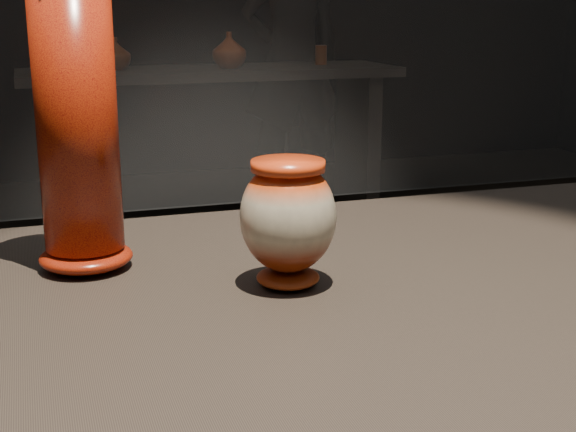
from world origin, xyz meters
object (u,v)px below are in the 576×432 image
object	(u,v)px
tall_vase	(77,128)
back_shelf	(213,117)
main_vase	(288,218)
visitor	(292,59)

from	to	relation	value
tall_vase	back_shelf	xyz separation A→B (m)	(0.89, 3.21, -0.45)
main_vase	visitor	distance (m)	4.13
main_vase	tall_vase	bearing A→B (deg)	147.74
tall_vase	visitor	distance (m)	4.08
main_vase	back_shelf	distance (m)	3.44
tall_vase	back_shelf	size ratio (longest dim) A/B	0.19
tall_vase	visitor	size ratio (longest dim) A/B	0.21
tall_vase	main_vase	bearing A→B (deg)	-32.26
main_vase	tall_vase	size ratio (longest dim) A/B	0.41
visitor	main_vase	bearing A→B (deg)	68.51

